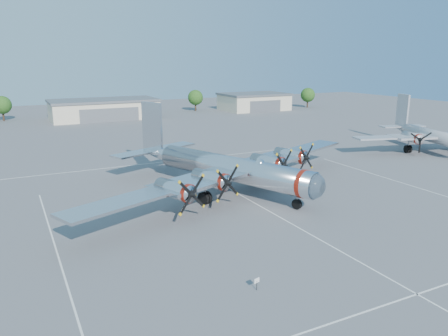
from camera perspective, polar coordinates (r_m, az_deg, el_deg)
name	(u,v)px	position (r m, az deg, el deg)	size (l,w,h in m)	color
ground	(257,204)	(50.28, 4.34, -4.77)	(260.00, 260.00, 0.00)	#5D5D60
parking_lines	(265,209)	(48.88, 5.40, -5.35)	(60.00, 50.08, 0.01)	silver
hangar_center	(104,109)	(125.81, -15.40, 7.44)	(28.60, 14.60, 5.40)	beige
hangar_east	(254,101)	(143.21, 3.94, 8.66)	(20.60, 14.60, 5.40)	beige
tree_west	(2,105)	(131.20, -27.00, 7.34)	(4.80, 4.80, 6.64)	#382619
tree_east	(195,98)	(140.33, -3.76, 9.17)	(4.80, 4.80, 6.64)	#382619
tree_far_east	(308,95)	(152.65, 10.89, 9.35)	(4.80, 4.80, 6.64)	#382619
main_bomber_b29	(223,190)	(55.42, -0.12, -2.92)	(46.30, 31.67, 10.24)	silver
twin_engine_east	(427,150)	(87.61, 24.95, 2.10)	(29.90, 21.50, 9.48)	#A3A3A8
info_placard	(257,282)	(32.47, 4.31, -14.60)	(0.48, 0.16, 0.94)	black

